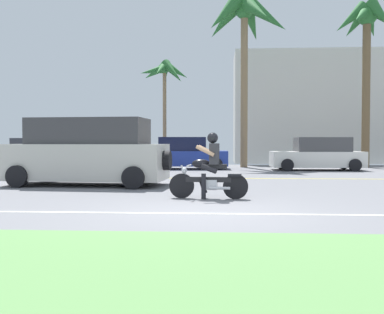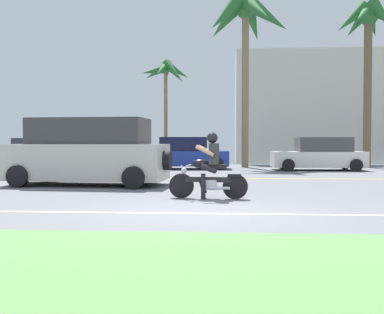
{
  "view_description": "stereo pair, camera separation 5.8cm",
  "coord_description": "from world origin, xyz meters",
  "px_view_note": "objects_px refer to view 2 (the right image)",
  "views": [
    {
      "loc": [
        0.35,
        -8.49,
        1.31
      ],
      "look_at": [
        -0.4,
        3.55,
        0.91
      ],
      "focal_mm": 42.85,
      "sensor_mm": 36.0,
      "label": 1
    },
    {
      "loc": [
        0.4,
        -8.49,
        1.31
      ],
      "look_at": [
        -0.4,
        3.55,
        0.91
      ],
      "focal_mm": 42.85,
      "sensor_mm": 36.0,
      "label": 2
    }
  ],
  "objects_px": {
    "motorcyclist": "(209,171)",
    "palm_tree_0": "(166,75)",
    "suv_nearby": "(88,153)",
    "parked_car_1": "(187,154)",
    "palm_tree_1": "(246,22)",
    "parked_car_2": "(319,155)",
    "palm_tree_2": "(368,30)",
    "parked_car_0": "(50,156)"
  },
  "relations": [
    {
      "from": "palm_tree_1",
      "to": "palm_tree_2",
      "type": "xyz_separation_m",
      "value": [
        6.22,
        0.21,
        -0.47
      ]
    },
    {
      "from": "suv_nearby",
      "to": "palm_tree_0",
      "type": "height_order",
      "value": "palm_tree_0"
    },
    {
      "from": "palm_tree_2",
      "to": "parked_car_0",
      "type": "bearing_deg",
      "value": -165.74
    },
    {
      "from": "palm_tree_2",
      "to": "suv_nearby",
      "type": "bearing_deg",
      "value": -137.63
    },
    {
      "from": "parked_car_0",
      "to": "palm_tree_0",
      "type": "relative_size",
      "value": 0.8
    },
    {
      "from": "parked_car_0",
      "to": "parked_car_1",
      "type": "relative_size",
      "value": 1.16
    },
    {
      "from": "motorcyclist",
      "to": "parked_car_2",
      "type": "bearing_deg",
      "value": 66.52
    },
    {
      "from": "palm_tree_2",
      "to": "palm_tree_1",
      "type": "bearing_deg",
      "value": -178.08
    },
    {
      "from": "parked_car_0",
      "to": "palm_tree_2",
      "type": "bearing_deg",
      "value": 14.26
    },
    {
      "from": "suv_nearby",
      "to": "palm_tree_2",
      "type": "distance_m",
      "value": 16.64
    },
    {
      "from": "palm_tree_2",
      "to": "parked_car_2",
      "type": "bearing_deg",
      "value": -139.48
    },
    {
      "from": "motorcyclist",
      "to": "suv_nearby",
      "type": "xyz_separation_m",
      "value": [
        -3.75,
        3.07,
        0.33
      ]
    },
    {
      "from": "palm_tree_0",
      "to": "palm_tree_1",
      "type": "relative_size",
      "value": 0.63
    },
    {
      "from": "parked_car_0",
      "to": "palm_tree_1",
      "type": "distance_m",
      "value": 11.81
    },
    {
      "from": "palm_tree_1",
      "to": "palm_tree_0",
      "type": "bearing_deg",
      "value": 173.93
    },
    {
      "from": "parked_car_2",
      "to": "palm_tree_2",
      "type": "relative_size",
      "value": 0.49
    },
    {
      "from": "parked_car_1",
      "to": "parked_car_0",
      "type": "bearing_deg",
      "value": -161.7
    },
    {
      "from": "motorcyclist",
      "to": "palm_tree_2",
      "type": "height_order",
      "value": "palm_tree_2"
    },
    {
      "from": "palm_tree_0",
      "to": "palm_tree_2",
      "type": "height_order",
      "value": "palm_tree_2"
    },
    {
      "from": "motorcyclist",
      "to": "palm_tree_1",
      "type": "bearing_deg",
      "value": 83.62
    },
    {
      "from": "parked_car_1",
      "to": "palm_tree_2",
      "type": "relative_size",
      "value": 0.46
    },
    {
      "from": "motorcyclist",
      "to": "palm_tree_0",
      "type": "height_order",
      "value": "palm_tree_0"
    },
    {
      "from": "suv_nearby",
      "to": "parked_car_2",
      "type": "relative_size",
      "value": 1.2
    },
    {
      "from": "palm_tree_0",
      "to": "parked_car_1",
      "type": "bearing_deg",
      "value": -58.31
    },
    {
      "from": "motorcyclist",
      "to": "parked_car_2",
      "type": "xyz_separation_m",
      "value": [
        4.79,
        11.02,
        0.07
      ]
    },
    {
      "from": "palm_tree_1",
      "to": "parked_car_1",
      "type": "bearing_deg",
      "value": -150.41
    },
    {
      "from": "parked_car_1",
      "to": "parked_car_2",
      "type": "bearing_deg",
      "value": -5.99
    },
    {
      "from": "parked_car_1",
      "to": "palm_tree_1",
      "type": "height_order",
      "value": "palm_tree_1"
    },
    {
      "from": "parked_car_1",
      "to": "palm_tree_2",
      "type": "xyz_separation_m",
      "value": [
        9.12,
        1.85,
        6.29
      ]
    },
    {
      "from": "motorcyclist",
      "to": "parked_car_0",
      "type": "height_order",
      "value": "motorcyclist"
    },
    {
      "from": "suv_nearby",
      "to": "palm_tree_1",
      "type": "xyz_separation_m",
      "value": [
        5.23,
        10.24,
        6.5
      ]
    },
    {
      "from": "palm_tree_0",
      "to": "palm_tree_2",
      "type": "distance_m",
      "value": 10.62
    },
    {
      "from": "parked_car_2",
      "to": "palm_tree_2",
      "type": "height_order",
      "value": "palm_tree_2"
    },
    {
      "from": "parked_car_1",
      "to": "palm_tree_1",
      "type": "relative_size",
      "value": 0.44
    },
    {
      "from": "motorcyclist",
      "to": "parked_car_1",
      "type": "xyz_separation_m",
      "value": [
        -1.4,
        11.67,
        0.07
      ]
    },
    {
      "from": "parked_car_1",
      "to": "parked_car_2",
      "type": "xyz_separation_m",
      "value": [
        6.19,
        -0.65,
        -0.01
      ]
    },
    {
      "from": "palm_tree_0",
      "to": "palm_tree_2",
      "type": "bearing_deg",
      "value": -1.3
    },
    {
      "from": "suv_nearby",
      "to": "parked_car_1",
      "type": "xyz_separation_m",
      "value": [
        2.34,
        8.6,
        -0.26
      ]
    },
    {
      "from": "motorcyclist",
      "to": "parked_car_1",
      "type": "height_order",
      "value": "parked_car_1"
    },
    {
      "from": "parked_car_0",
      "to": "palm_tree_1",
      "type": "xyz_separation_m",
      "value": [
        8.96,
        3.65,
        6.78
      ]
    },
    {
      "from": "motorcyclist",
      "to": "palm_tree_0",
      "type": "relative_size",
      "value": 0.32
    },
    {
      "from": "parked_car_1",
      "to": "palm_tree_2",
      "type": "height_order",
      "value": "palm_tree_2"
    }
  ]
}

